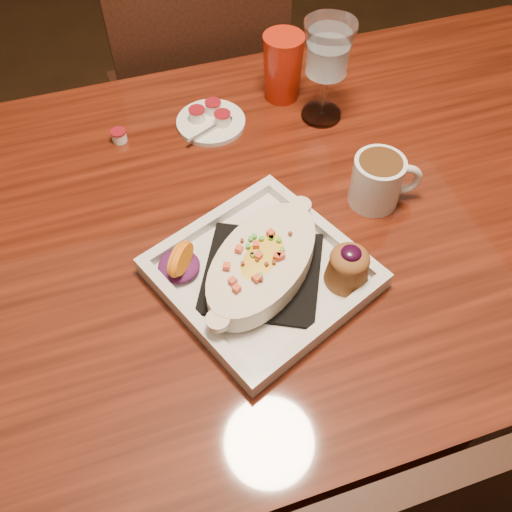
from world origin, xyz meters
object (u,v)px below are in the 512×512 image
object	(u,v)px
table	(280,245)
plate	(268,268)
chair_far	(199,104)
coffee_mug	(379,180)
saucer	(211,120)
goblet	(328,55)
red_tumbler	(283,67)

from	to	relation	value
table	plate	size ratio (longest dim) A/B	4.10
chair_far	coffee_mug	distance (m)	0.74
saucer	goblet	bearing A→B (deg)	-11.57
coffee_mug	saucer	size ratio (longest dim) A/B	0.90
coffee_mug	red_tumbler	xyz separation A→B (m)	(-0.05, 0.32, 0.02)
chair_far	red_tumbler	xyz separation A→B (m)	(0.11, -0.34, 0.31)
coffee_mug	goblet	world-z (taller)	goblet
table	chair_far	world-z (taller)	chair_far
table	goblet	distance (m)	0.35
chair_far	plate	size ratio (longest dim) A/B	2.54
plate	goblet	distance (m)	0.42
chair_far	red_tumbler	distance (m)	0.47
red_tumbler	chair_far	bearing A→B (deg)	107.43
chair_far	plate	xyz separation A→B (m)	(-0.07, -0.76, 0.27)
plate	goblet	xyz separation A→B (m)	(0.23, 0.34, 0.11)
plate	red_tumbler	world-z (taller)	red_tumbler
table	saucer	size ratio (longest dim) A/B	11.25
plate	goblet	bearing A→B (deg)	33.58
table	plate	bearing A→B (deg)	-118.19
table	red_tumbler	bearing A→B (deg)	70.17
chair_far	plate	distance (m)	0.81
saucer	chair_far	bearing A→B (deg)	81.73
plate	saucer	world-z (taller)	plate
red_tumbler	goblet	bearing A→B (deg)	-58.21
table	plate	xyz separation A→B (m)	(-0.07, -0.13, 0.13)
coffee_mug	red_tumbler	bearing A→B (deg)	112.69
chair_far	plate	bearing A→B (deg)	84.80
saucer	coffee_mug	bearing A→B (deg)	-52.65
plate	coffee_mug	world-z (taller)	coffee_mug
table	goblet	xyz separation A→B (m)	(0.16, 0.21, 0.23)
table	chair_far	size ratio (longest dim) A/B	1.61
table	goblet	size ratio (longest dim) A/B	7.63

